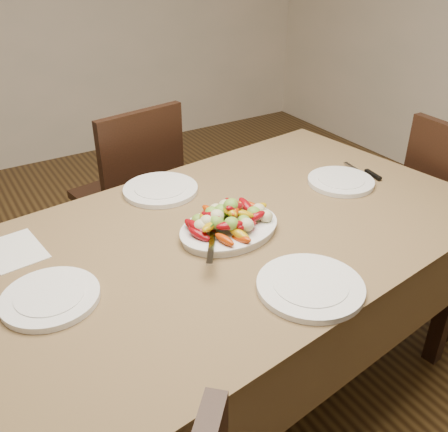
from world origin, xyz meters
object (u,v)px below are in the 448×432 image
at_px(dining_table, 224,321).
at_px(serving_platter, 229,230).
at_px(plate_far, 161,190).
at_px(chair_far, 126,195).
at_px(plate_right, 341,182).
at_px(plate_left, 50,298).
at_px(plate_near, 310,287).

height_order(dining_table, serving_platter, serving_platter).
height_order(dining_table, plate_far, plate_far).
relative_size(chair_far, plate_right, 3.73).
xyz_separation_m(plate_left, plate_far, (0.52, 0.42, 0.00)).
distance_m(dining_table, plate_near, 0.54).
relative_size(dining_table, plate_right, 7.22).
height_order(serving_platter, plate_near, serving_platter).
xyz_separation_m(serving_platter, plate_near, (0.03, -0.36, -0.00)).
height_order(plate_far, plate_near, same).
xyz_separation_m(plate_left, plate_right, (1.15, 0.12, 0.00)).
bearing_deg(plate_far, serving_platter, -80.97).
height_order(serving_platter, plate_far, serving_platter).
height_order(plate_left, plate_near, same).
height_order(dining_table, chair_far, chair_far).
xyz_separation_m(dining_table, plate_near, (0.05, -0.38, 0.39)).
xyz_separation_m(chair_far, plate_left, (-0.58, -0.99, 0.29)).
xyz_separation_m(dining_table, plate_left, (-0.57, -0.05, 0.39)).
bearing_deg(plate_far, chair_far, 83.94).
height_order(plate_left, plate_far, same).
xyz_separation_m(plate_left, plate_near, (0.62, -0.33, 0.00)).
bearing_deg(chair_far, serving_platter, 80.53).
bearing_deg(serving_platter, plate_left, -176.40).
bearing_deg(plate_right, serving_platter, -171.72).
distance_m(chair_far, serving_platter, 1.00).
bearing_deg(plate_far, plate_right, -25.97).
distance_m(dining_table, plate_far, 0.54).
bearing_deg(dining_table, plate_left, -174.91).
height_order(chair_far, plate_far, chair_far).
relative_size(chair_far, plate_left, 3.64).
relative_size(plate_far, plate_near, 0.95).
xyz_separation_m(plate_right, plate_near, (-0.53, -0.45, 0.00)).
distance_m(dining_table, chair_far, 0.95).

